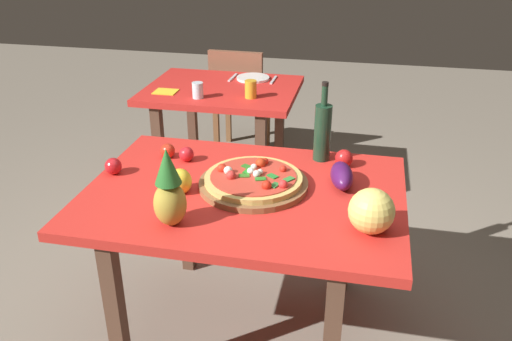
{
  "coord_description": "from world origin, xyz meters",
  "views": [
    {
      "loc": [
        0.45,
        -1.85,
        1.76
      ],
      "look_at": [
        0.03,
        0.09,
        0.79
      ],
      "focal_mm": 37.49,
      "sensor_mm": 36.0,
      "label": 1
    }
  ],
  "objects_px": {
    "pizza": "(253,178)",
    "dining_chair": "(240,96)",
    "tomato_by_bottle": "(168,151)",
    "napkin_folded": "(166,92)",
    "bell_pepper": "(180,181)",
    "tomato_beside_pepper": "(113,166)",
    "tomato_at_corner": "(344,158)",
    "drinking_glass_water": "(198,90)",
    "eggplant": "(342,176)",
    "knife_utensil": "(273,80)",
    "background_table": "(222,104)",
    "tomato_near_board": "(186,154)",
    "melon": "(371,211)",
    "display_table": "(244,208)",
    "drinking_glass_juice": "(251,89)",
    "dinner_plate": "(253,78)",
    "wine_bottle": "(323,131)",
    "pizza_board": "(253,184)",
    "pineapple_left": "(169,191)",
    "fork_utensil": "(233,77)"
  },
  "relations": [
    {
      "from": "pizza",
      "to": "dining_chair",
      "type": "bearing_deg",
      "value": 105.53
    },
    {
      "from": "tomato_by_bottle",
      "to": "napkin_folded",
      "type": "xyz_separation_m",
      "value": [
        -0.36,
        0.92,
        -0.03
      ]
    },
    {
      "from": "bell_pepper",
      "to": "tomato_beside_pepper",
      "type": "relative_size",
      "value": 1.46
    },
    {
      "from": "tomato_at_corner",
      "to": "drinking_glass_water",
      "type": "height_order",
      "value": "drinking_glass_water"
    },
    {
      "from": "eggplant",
      "to": "knife_utensil",
      "type": "distance_m",
      "value": 1.52
    },
    {
      "from": "background_table",
      "to": "tomato_near_board",
      "type": "relative_size",
      "value": 14.29
    },
    {
      "from": "melon",
      "to": "tomato_beside_pepper",
      "type": "height_order",
      "value": "melon"
    },
    {
      "from": "tomato_at_corner",
      "to": "eggplant",
      "type": "bearing_deg",
      "value": -89.15
    },
    {
      "from": "display_table",
      "to": "tomato_by_bottle",
      "type": "distance_m",
      "value": 0.49
    },
    {
      "from": "background_table",
      "to": "drinking_glass_juice",
      "type": "xyz_separation_m",
      "value": [
        0.23,
        -0.17,
        0.17
      ]
    },
    {
      "from": "pizza",
      "to": "drinking_glass_water",
      "type": "distance_m",
      "value": 1.2
    },
    {
      "from": "display_table",
      "to": "tomato_by_bottle",
      "type": "height_order",
      "value": "tomato_by_bottle"
    },
    {
      "from": "dinner_plate",
      "to": "knife_utensil",
      "type": "xyz_separation_m",
      "value": [
        0.14,
        0.0,
        -0.0
      ]
    },
    {
      "from": "wine_bottle",
      "to": "melon",
      "type": "distance_m",
      "value": 0.62
    },
    {
      "from": "eggplant",
      "to": "tomato_by_bottle",
      "type": "distance_m",
      "value": 0.8
    },
    {
      "from": "melon",
      "to": "drinking_glass_water",
      "type": "relative_size",
      "value": 1.71
    },
    {
      "from": "drinking_glass_juice",
      "to": "dinner_plate",
      "type": "height_order",
      "value": "drinking_glass_juice"
    },
    {
      "from": "bell_pepper",
      "to": "napkin_folded",
      "type": "bearing_deg",
      "value": 113.42
    },
    {
      "from": "pizza_board",
      "to": "tomato_near_board",
      "type": "bearing_deg",
      "value": 152.67
    },
    {
      "from": "pizza",
      "to": "drinking_glass_water",
      "type": "height_order",
      "value": "drinking_glass_water"
    },
    {
      "from": "dining_chair",
      "to": "drinking_glass_juice",
      "type": "height_order",
      "value": "dining_chair"
    },
    {
      "from": "pineapple_left",
      "to": "drinking_glass_juice",
      "type": "xyz_separation_m",
      "value": [
        -0.04,
        1.47,
        -0.08
      ]
    },
    {
      "from": "pizza",
      "to": "tomato_beside_pepper",
      "type": "xyz_separation_m",
      "value": [
        -0.61,
        -0.01,
        -0.0
      ]
    },
    {
      "from": "bell_pepper",
      "to": "tomato_beside_pepper",
      "type": "bearing_deg",
      "value": 163.96
    },
    {
      "from": "background_table",
      "to": "pizza_board",
      "type": "relative_size",
      "value": 2.15
    },
    {
      "from": "tomato_near_board",
      "to": "drinking_glass_juice",
      "type": "relative_size",
      "value": 0.63
    },
    {
      "from": "pizza",
      "to": "napkin_folded",
      "type": "distance_m",
      "value": 1.38
    },
    {
      "from": "dinner_plate",
      "to": "tomato_at_corner",
      "type": "bearing_deg",
      "value": -60.99
    },
    {
      "from": "pineapple_left",
      "to": "eggplant",
      "type": "xyz_separation_m",
      "value": [
        0.58,
        0.43,
        -0.09
      ]
    },
    {
      "from": "tomato_at_corner",
      "to": "fork_utensil",
      "type": "height_order",
      "value": "tomato_at_corner"
    },
    {
      "from": "dining_chair",
      "to": "bell_pepper",
      "type": "distance_m",
      "value": 2.03
    },
    {
      "from": "dining_chair",
      "to": "drinking_glass_juice",
      "type": "distance_m",
      "value": 0.87
    },
    {
      "from": "tomato_beside_pepper",
      "to": "knife_utensil",
      "type": "bearing_deg",
      "value": 74.66
    },
    {
      "from": "pineapple_left",
      "to": "drinking_glass_water",
      "type": "height_order",
      "value": "pineapple_left"
    },
    {
      "from": "display_table",
      "to": "napkin_folded",
      "type": "height_order",
      "value": "napkin_folded"
    },
    {
      "from": "tomato_at_corner",
      "to": "knife_utensil",
      "type": "bearing_deg",
      "value": 113.79
    },
    {
      "from": "melon",
      "to": "tomato_near_board",
      "type": "relative_size",
      "value": 2.42
    },
    {
      "from": "display_table",
      "to": "tomato_at_corner",
      "type": "height_order",
      "value": "tomato_at_corner"
    },
    {
      "from": "melon",
      "to": "tomato_at_corner",
      "type": "height_order",
      "value": "melon"
    },
    {
      "from": "background_table",
      "to": "fork_utensil",
      "type": "relative_size",
      "value": 5.34
    },
    {
      "from": "tomato_at_corner",
      "to": "tomato_by_bottle",
      "type": "height_order",
      "value": "tomato_at_corner"
    },
    {
      "from": "background_table",
      "to": "tomato_at_corner",
      "type": "xyz_separation_m",
      "value": [
        0.84,
        -1.01,
        0.15
      ]
    },
    {
      "from": "pizza_board",
      "to": "drinking_glass_juice",
      "type": "bearing_deg",
      "value": 103.25
    },
    {
      "from": "tomato_by_bottle",
      "to": "wine_bottle",
      "type": "bearing_deg",
      "value": 10.7
    },
    {
      "from": "background_table",
      "to": "eggplant",
      "type": "relative_size",
      "value": 4.81
    },
    {
      "from": "tomato_by_bottle",
      "to": "tomato_at_corner",
      "type": "bearing_deg",
      "value": 5.37
    },
    {
      "from": "display_table",
      "to": "tomato_at_corner",
      "type": "relative_size",
      "value": 16.38
    },
    {
      "from": "display_table",
      "to": "melon",
      "type": "xyz_separation_m",
      "value": [
        0.5,
        -0.2,
        0.17
      ]
    },
    {
      "from": "display_table",
      "to": "napkin_folded",
      "type": "distance_m",
      "value": 1.4
    },
    {
      "from": "dinner_plate",
      "to": "knife_utensil",
      "type": "distance_m",
      "value": 0.14
    }
  ]
}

